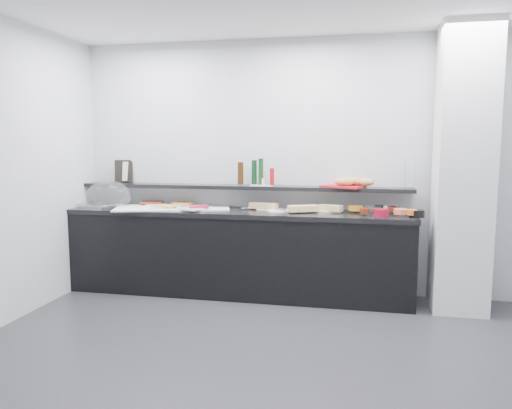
% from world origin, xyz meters
% --- Properties ---
extents(ground, '(5.00, 5.00, 0.00)m').
position_xyz_m(ground, '(0.00, 0.00, 0.00)').
color(ground, '#2D2D30').
rests_on(ground, ground).
extents(back_wall, '(5.00, 0.02, 2.70)m').
position_xyz_m(back_wall, '(0.00, 2.00, 1.35)').
color(back_wall, '#BBBDC3').
rests_on(back_wall, ground).
extents(column, '(0.50, 0.50, 2.70)m').
position_xyz_m(column, '(1.50, 1.65, 1.35)').
color(column, silver).
rests_on(column, ground).
extents(buffet_cabinet, '(3.60, 0.60, 0.85)m').
position_xyz_m(buffet_cabinet, '(-0.70, 1.70, 0.42)').
color(buffet_cabinet, black).
rests_on(buffet_cabinet, ground).
extents(counter_top, '(3.62, 0.62, 0.05)m').
position_xyz_m(counter_top, '(-0.70, 1.70, 0.88)').
color(counter_top, black).
rests_on(counter_top, buffet_cabinet).
extents(wall_shelf, '(3.60, 0.25, 0.04)m').
position_xyz_m(wall_shelf, '(-0.70, 1.88, 1.13)').
color(wall_shelf, black).
rests_on(wall_shelf, back_wall).
extents(cloche_base, '(0.51, 0.42, 0.04)m').
position_xyz_m(cloche_base, '(-2.30, 1.68, 0.92)').
color(cloche_base, silver).
rests_on(cloche_base, counter_top).
extents(cloche_dome, '(0.57, 0.47, 0.34)m').
position_xyz_m(cloche_dome, '(-2.16, 1.67, 1.03)').
color(cloche_dome, silver).
rests_on(cloche_dome, cloche_base).
extents(linen_runner, '(1.33, 0.88, 0.01)m').
position_xyz_m(linen_runner, '(-1.43, 1.73, 0.91)').
color(linen_runner, white).
rests_on(linen_runner, counter_top).
extents(platter_meat_a, '(0.30, 0.22, 0.01)m').
position_xyz_m(platter_meat_a, '(-1.62, 1.79, 0.92)').
color(platter_meat_a, white).
rests_on(platter_meat_a, linen_runner).
extents(food_meat_a, '(0.27, 0.20, 0.02)m').
position_xyz_m(food_meat_a, '(-1.73, 1.86, 0.94)').
color(food_meat_a, maroon).
rests_on(food_meat_a, platter_meat_a).
extents(platter_salmon, '(0.32, 0.27, 0.01)m').
position_xyz_m(platter_salmon, '(-1.36, 1.80, 0.92)').
color(platter_salmon, white).
rests_on(platter_salmon, linen_runner).
extents(food_salmon, '(0.24, 0.18, 0.02)m').
position_xyz_m(food_salmon, '(-1.36, 1.86, 0.94)').
color(food_salmon, orange).
rests_on(food_salmon, platter_salmon).
extents(platter_cheese, '(0.31, 0.24, 0.01)m').
position_xyz_m(platter_cheese, '(-1.47, 1.56, 0.92)').
color(platter_cheese, white).
rests_on(platter_cheese, linen_runner).
extents(food_cheese, '(0.23, 0.19, 0.02)m').
position_xyz_m(food_cheese, '(-1.45, 1.57, 0.94)').
color(food_cheese, '#E4BD58').
rests_on(food_cheese, platter_cheese).
extents(platter_meat_b, '(0.40, 0.33, 0.01)m').
position_xyz_m(platter_meat_b, '(-1.21, 1.59, 0.92)').
color(platter_meat_b, white).
rests_on(platter_meat_b, linen_runner).
extents(food_meat_b, '(0.23, 0.19, 0.02)m').
position_xyz_m(food_meat_b, '(-1.10, 1.62, 0.94)').
color(food_meat_b, maroon).
rests_on(food_meat_b, platter_meat_b).
extents(sandwich_plate_left, '(0.33, 0.17, 0.01)m').
position_xyz_m(sandwich_plate_left, '(-0.35, 1.80, 0.91)').
color(sandwich_plate_left, white).
rests_on(sandwich_plate_left, counter_top).
extents(sandwich_food_left, '(0.31, 0.16, 0.06)m').
position_xyz_m(sandwich_food_left, '(-0.44, 1.81, 0.94)').
color(sandwich_food_left, tan).
rests_on(sandwich_food_left, sandwich_plate_left).
extents(tongs_left, '(0.13, 0.10, 0.01)m').
position_xyz_m(tongs_left, '(-0.60, 1.77, 0.92)').
color(tongs_left, '#ABAEB2').
rests_on(tongs_left, sandwich_plate_left).
extents(sandwich_plate_mid, '(0.42, 0.31, 0.01)m').
position_xyz_m(sandwich_plate_mid, '(-0.18, 1.71, 0.91)').
color(sandwich_plate_mid, white).
rests_on(sandwich_plate_mid, counter_top).
extents(sandwich_food_mid, '(0.32, 0.23, 0.06)m').
position_xyz_m(sandwich_food_mid, '(-0.01, 1.66, 0.94)').
color(sandwich_food_mid, '#E0B875').
rests_on(sandwich_food_mid, sandwich_plate_mid).
extents(tongs_mid, '(0.16, 0.04, 0.01)m').
position_xyz_m(tongs_mid, '(-0.12, 1.60, 0.92)').
color(tongs_mid, silver).
rests_on(tongs_mid, sandwich_plate_mid).
extents(sandwich_plate_right, '(0.32, 0.15, 0.01)m').
position_xyz_m(sandwich_plate_right, '(0.22, 1.79, 0.91)').
color(sandwich_plate_right, white).
rests_on(sandwich_plate_right, counter_top).
extents(sandwich_food_right, '(0.26, 0.19, 0.06)m').
position_xyz_m(sandwich_food_right, '(0.26, 1.76, 0.94)').
color(sandwich_food_right, '#D4BF6F').
rests_on(sandwich_food_right, sandwich_plate_right).
extents(tongs_right, '(0.15, 0.08, 0.01)m').
position_xyz_m(tongs_right, '(0.16, 1.74, 0.92)').
color(tongs_right, '#B0B2B7').
rests_on(tongs_right, sandwich_plate_right).
extents(bowl_glass_fruit, '(0.19, 0.19, 0.07)m').
position_xyz_m(bowl_glass_fruit, '(0.69, 1.77, 0.94)').
color(bowl_glass_fruit, white).
rests_on(bowl_glass_fruit, counter_top).
extents(fill_glass_fruit, '(0.17, 0.17, 0.05)m').
position_xyz_m(fill_glass_fruit, '(0.51, 1.79, 0.95)').
color(fill_glass_fruit, orange).
rests_on(fill_glass_fruit, bowl_glass_fruit).
extents(bowl_black_jam, '(0.17, 0.17, 0.07)m').
position_xyz_m(bowl_black_jam, '(0.77, 1.86, 0.94)').
color(bowl_black_jam, black).
rests_on(bowl_black_jam, counter_top).
extents(fill_black_jam, '(0.13, 0.13, 0.05)m').
position_xyz_m(fill_black_jam, '(0.88, 1.78, 0.95)').
color(fill_black_jam, '#5B190D').
rests_on(fill_black_jam, bowl_black_jam).
extents(bowl_glass_cream, '(0.19, 0.19, 0.07)m').
position_xyz_m(bowl_glass_cream, '(0.86, 1.83, 0.94)').
color(bowl_glass_cream, silver).
rests_on(bowl_glass_cream, counter_top).
extents(fill_glass_cream, '(0.15, 0.15, 0.05)m').
position_xyz_m(fill_glass_cream, '(0.86, 1.83, 0.95)').
color(fill_glass_cream, white).
rests_on(fill_glass_cream, bowl_glass_cream).
extents(bowl_red_jam, '(0.17, 0.17, 0.07)m').
position_xyz_m(bowl_red_jam, '(0.76, 1.60, 0.94)').
color(bowl_red_jam, maroon).
rests_on(bowl_red_jam, counter_top).
extents(fill_red_jam, '(0.11, 0.11, 0.05)m').
position_xyz_m(fill_red_jam, '(0.60, 1.59, 0.95)').
color(fill_red_jam, '#561A0C').
rests_on(fill_red_jam, bowl_red_jam).
extents(bowl_glass_salmon, '(0.21, 0.21, 0.07)m').
position_xyz_m(bowl_glass_salmon, '(0.96, 1.63, 0.94)').
color(bowl_glass_salmon, silver).
rests_on(bowl_glass_salmon, counter_top).
extents(fill_glass_salmon, '(0.15, 0.15, 0.05)m').
position_xyz_m(fill_glass_salmon, '(0.94, 1.62, 0.95)').
color(fill_glass_salmon, '#FC5C3D').
rests_on(fill_glass_salmon, bowl_glass_salmon).
extents(bowl_black_fruit, '(0.18, 0.18, 0.07)m').
position_xyz_m(bowl_black_fruit, '(1.10, 1.59, 0.94)').
color(bowl_black_fruit, black).
rests_on(bowl_black_fruit, counter_top).
extents(fill_black_fruit, '(0.11, 0.11, 0.05)m').
position_xyz_m(fill_black_fruit, '(1.04, 1.59, 0.95)').
color(fill_black_fruit, orange).
rests_on(fill_black_fruit, bowl_black_fruit).
extents(framed_print, '(0.22, 0.13, 0.26)m').
position_xyz_m(framed_print, '(-2.11, 1.96, 1.28)').
color(framed_print, black).
rests_on(framed_print, wall_shelf).
extents(print_art, '(0.18, 0.05, 0.22)m').
position_xyz_m(print_art, '(-2.15, 1.95, 1.28)').
color(print_art, '#D3A798').
rests_on(print_art, framed_print).
extents(condiment_tray, '(0.25, 0.16, 0.01)m').
position_xyz_m(condiment_tray, '(-0.47, 1.86, 1.16)').
color(condiment_tray, silver).
rests_on(condiment_tray, wall_shelf).
extents(bottle_green_a, '(0.07, 0.07, 0.26)m').
position_xyz_m(bottle_green_a, '(-0.57, 1.92, 1.29)').
color(bottle_green_a, '#0E3519').
rests_on(bottle_green_a, condiment_tray).
extents(bottle_brown, '(0.08, 0.08, 0.24)m').
position_xyz_m(bottle_brown, '(-0.70, 1.83, 1.28)').
color(bottle_brown, '#391F0A').
rests_on(bottle_brown, condiment_tray).
extents(bottle_green_b, '(0.07, 0.07, 0.28)m').
position_xyz_m(bottle_green_b, '(-0.48, 1.87, 1.30)').
color(bottle_green_b, '#103B15').
rests_on(bottle_green_b, condiment_tray).
extents(bottle_hot, '(0.06, 0.06, 0.18)m').
position_xyz_m(bottle_hot, '(-0.36, 1.82, 1.25)').
color(bottle_hot, '#B80D16').
rests_on(bottle_hot, condiment_tray).
extents(shaker_salt, '(0.04, 0.04, 0.07)m').
position_xyz_m(shaker_salt, '(-0.48, 1.91, 1.20)').
color(shaker_salt, white).
rests_on(shaker_salt, condiment_tray).
extents(shaker_pepper, '(0.04, 0.04, 0.07)m').
position_xyz_m(shaker_pepper, '(-0.46, 1.85, 1.20)').
color(shaker_pepper, silver).
rests_on(shaker_pepper, condiment_tray).
extents(bread_tray, '(0.48, 0.42, 0.02)m').
position_xyz_m(bread_tray, '(0.38, 1.85, 1.16)').
color(bread_tray, '#B5131D').
rests_on(bread_tray, wall_shelf).
extents(bread_roll_n, '(0.18, 0.15, 0.08)m').
position_xyz_m(bread_roll_n, '(0.40, 1.94, 1.21)').
color(bread_roll_n, '#AC7E41').
rests_on(bread_roll_n, bread_tray).
extents(bread_roll_ne, '(0.18, 0.15, 0.08)m').
position_xyz_m(bread_roll_ne, '(0.49, 1.91, 1.21)').
color(bread_roll_ne, gold).
rests_on(bread_roll_ne, bread_tray).
extents(bread_roll_sw, '(0.17, 0.14, 0.08)m').
position_xyz_m(bread_roll_sw, '(0.36, 1.83, 1.21)').
color(bread_roll_sw, '#C18549').
rests_on(bread_roll_sw, bread_tray).
extents(bread_roll_s, '(0.17, 0.13, 0.08)m').
position_xyz_m(bread_roll_s, '(0.42, 1.82, 1.21)').
color(bread_roll_s, '#B48644').
rests_on(bread_roll_s, bread_tray).
extents(bread_roll_se, '(0.15, 0.10, 0.08)m').
position_xyz_m(bread_roll_se, '(0.62, 1.84, 1.21)').
color(bread_roll_se, '#CD864E').
rests_on(bread_roll_se, bread_tray).
extents(bread_roll_mide, '(0.17, 0.13, 0.08)m').
position_xyz_m(bread_roll_mide, '(0.54, 1.88, 1.21)').
color(bread_roll_mide, '#AC7441').
rests_on(bread_roll_mide, bread_tray).
extents(carafe, '(0.10, 0.10, 0.30)m').
position_xyz_m(carafe, '(1.04, 1.89, 1.30)').
color(carafe, white).
rests_on(carafe, wall_shelf).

